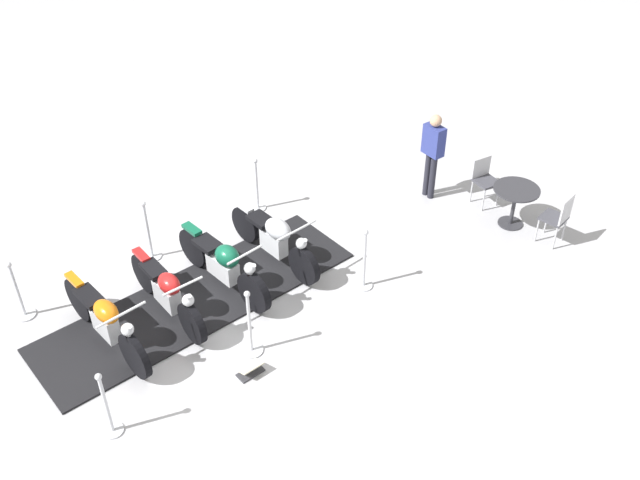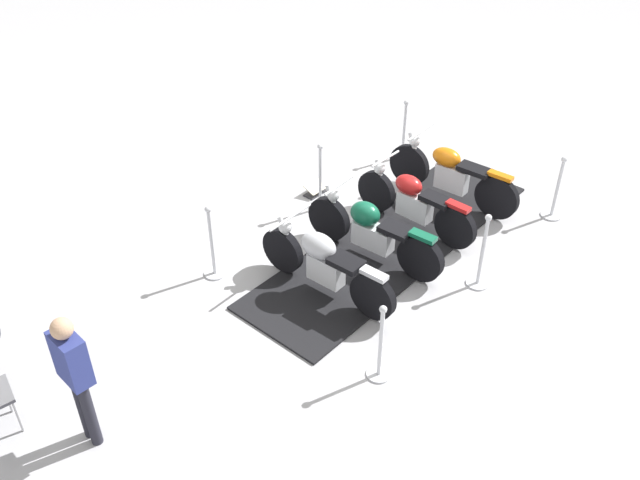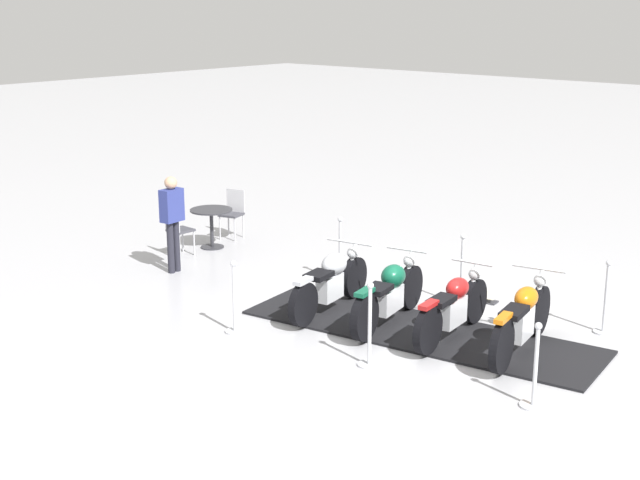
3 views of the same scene
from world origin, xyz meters
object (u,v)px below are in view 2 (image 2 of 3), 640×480
at_px(stanchion_right_front, 404,137).
at_px(stanchion_right_mid, 320,189).
at_px(stanchion_left_front, 555,198).
at_px(motorcycle_copper, 451,173).
at_px(bystander_person, 74,371).
at_px(motorcycle_maroon, 413,201).
at_px(info_placard, 315,190).
at_px(stanchion_right_rear, 213,252).
at_px(motorcycle_forest, 371,230).
at_px(stanchion_left_rear, 380,352).
at_px(stanchion_left_mid, 481,261).
at_px(motorcycle_chrome, 324,262).

bearing_deg(stanchion_right_front, stanchion_right_mid, 7.95).
xyz_separation_m(stanchion_right_mid, stanchion_left_front, (-2.60, 2.53, -0.02)).
bearing_deg(stanchion_left_front, motorcycle_copper, -56.23).
height_order(stanchion_left_front, bystander_person, bystander_person).
bearing_deg(motorcycle_maroon, info_placard, 9.11).
xyz_separation_m(stanchion_right_front, info_placard, (1.99, -0.07, -0.33)).
relative_size(motorcycle_maroon, stanchion_right_rear, 1.87).
height_order(motorcycle_maroon, motorcycle_forest, motorcycle_forest).
distance_m(motorcycle_maroon, motorcycle_forest, 1.02).
distance_m(motorcycle_copper, stanchion_right_front, 1.58).
relative_size(stanchion_right_front, info_placard, 2.68).
bearing_deg(bystander_person, stanchion_left_rear, -28.71).
distance_m(motorcycle_copper, motorcycle_forest, 2.03).
distance_m(motorcycle_copper, stanchion_left_mid, 2.11).
bearing_deg(stanchion_right_mid, motorcycle_forest, 78.00).
bearing_deg(motorcycle_maroon, stanchion_right_front, -49.41).
xyz_separation_m(motorcycle_copper, motorcycle_chrome, (3.01, 0.41, -0.00)).
bearing_deg(motorcycle_chrome, info_placard, -47.75).
bearing_deg(stanchion_left_mid, stanchion_right_mid, -82.05).
relative_size(stanchion_right_rear, info_placard, 2.77).
xyz_separation_m(stanchion_left_rear, stanchion_left_front, (-4.41, -0.62, -0.05)).
bearing_deg(motorcycle_copper, motorcycle_forest, 87.36).
relative_size(motorcycle_copper, motorcycle_maroon, 1.07).
xyz_separation_m(stanchion_right_front, bystander_person, (6.96, 2.11, 0.63)).
bearing_deg(info_placard, stanchion_right_front, -10.01).
distance_m(stanchion_right_rear, stanchion_left_rear, 2.87).
bearing_deg(info_placard, stanchion_right_rear, -172.12).
bearing_deg(stanchion_right_mid, stanchion_left_mid, 97.95).
bearing_deg(motorcycle_forest, stanchion_left_rear, 127.10).
height_order(stanchion_right_rear, stanchion_left_mid, stanchion_left_mid).
height_order(motorcycle_maroon, stanchion_left_mid, stanchion_left_mid).
xyz_separation_m(motorcycle_chrome, stanchion_right_front, (-3.52, -1.90, -0.11)).
relative_size(motorcycle_chrome, stanchion_right_mid, 1.88).
distance_m(stanchion_left_rear, stanchion_right_front, 5.30).
bearing_deg(motorcycle_forest, stanchion_right_rear, 47.43).
bearing_deg(stanchion_right_mid, stanchion_left_front, 135.79).
relative_size(stanchion_left_rear, stanchion_left_mid, 0.94).
xyz_separation_m(motorcycle_chrome, stanchion_left_rear, (0.49, 1.56, -0.13)).
bearing_deg(stanchion_right_mid, motorcycle_copper, 145.21).
bearing_deg(stanchion_left_rear, stanchion_right_rear, -82.05).
xyz_separation_m(stanchion_right_mid, stanchion_right_rear, (2.21, 0.31, 0.03)).
xyz_separation_m(motorcycle_copper, stanchion_left_mid, (1.30, 1.66, -0.12)).
bearing_deg(motorcycle_forest, stanchion_right_front, -66.25).
xyz_separation_m(stanchion_left_mid, info_placard, (0.18, -3.22, -0.33)).
bearing_deg(stanchion_left_rear, stanchion_left_mid, -172.05).
relative_size(stanchion_left_front, info_placard, 2.58).
xyz_separation_m(stanchion_right_front, stanchion_left_mid, (1.81, 3.15, -0.00)).
bearing_deg(stanchion_left_front, stanchion_left_mid, 7.95).
distance_m(motorcycle_maroon, stanchion_left_mid, 1.55).
bearing_deg(stanchion_left_mid, stanchion_left_front, -172.05).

